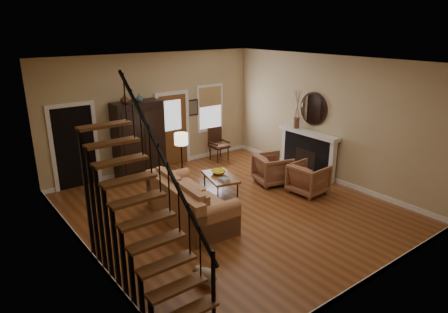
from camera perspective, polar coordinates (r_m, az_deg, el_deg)
room at (r=9.83m, az=-7.23°, el=3.39°), size 7.00×7.33×3.30m
staircase at (r=6.19m, az=-11.81°, el=-5.12°), size 0.94×2.80×3.20m
fireplace at (r=11.31m, az=11.99°, el=1.09°), size 0.33×1.95×2.30m
armoire at (r=11.01m, az=-12.08°, el=2.31°), size 1.30×0.60×2.10m
vase_a at (r=10.52m, az=-13.99°, el=8.00°), size 0.24×0.24×0.25m
vase_b at (r=10.69m, az=-12.01°, el=8.19°), size 0.20×0.20×0.21m
sofa at (r=8.60m, az=-4.87°, el=-6.33°), size 1.18×2.41×0.87m
coffee_table at (r=10.05m, az=-0.50°, el=-3.92°), size 0.90×1.23×0.42m
bowl at (r=10.10m, az=-0.79°, el=-2.25°), size 0.37×0.37×0.09m
books at (r=9.67m, az=-0.01°, el=-3.33°), size 0.20×0.27×0.05m
armchair_left at (r=10.13m, az=11.98°, el=-3.11°), size 0.89×0.87×0.76m
armchair_right at (r=10.59m, az=6.95°, el=-1.82°), size 1.06×1.04×0.78m
floor_lamp at (r=10.06m, az=-6.03°, el=-0.77°), size 0.36×0.36×1.48m
side_chair at (r=12.25m, az=-0.71°, el=1.73°), size 0.54×0.54×1.02m
dog at (r=6.74m, az=-2.40°, el=-16.76°), size 0.36×0.47×0.30m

